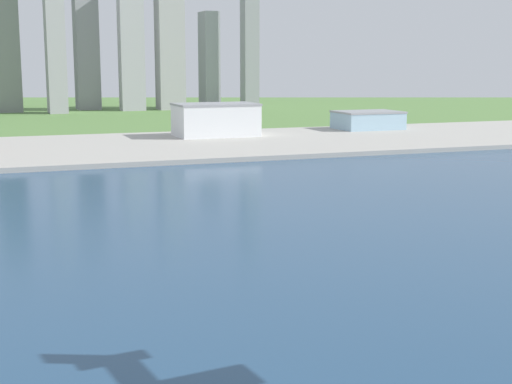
% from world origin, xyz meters
% --- Properties ---
extents(ground_plane, '(2400.00, 2400.00, 0.00)m').
position_xyz_m(ground_plane, '(0.00, 300.00, 0.00)').
color(ground_plane, '#567F40').
extents(water_bay, '(840.00, 360.00, 0.15)m').
position_xyz_m(water_bay, '(0.00, 240.00, 0.07)').
color(water_bay, navy).
rests_on(water_bay, ground).
extents(industrial_pier, '(840.00, 140.00, 2.50)m').
position_xyz_m(industrial_pier, '(0.00, 490.00, 1.25)').
color(industrial_pier, '#A7A49C').
rests_on(industrial_pier, ground).
extents(warehouse_main, '(48.47, 31.20, 19.55)m').
position_xyz_m(warehouse_main, '(66.03, 522.12, 12.30)').
color(warehouse_main, white).
rests_on(warehouse_main, industrial_pier).
extents(warehouse_annex, '(41.46, 31.60, 11.87)m').
position_xyz_m(warehouse_annex, '(175.22, 532.87, 8.46)').
color(warehouse_annex, '#99BCD1').
rests_on(warehouse_annex, industrial_pier).
extents(distant_skyline, '(369.88, 72.80, 154.29)m').
position_xyz_m(distant_skyline, '(13.18, 829.91, 68.10)').
color(distant_skyline, '#989CA2').
rests_on(distant_skyline, ground).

